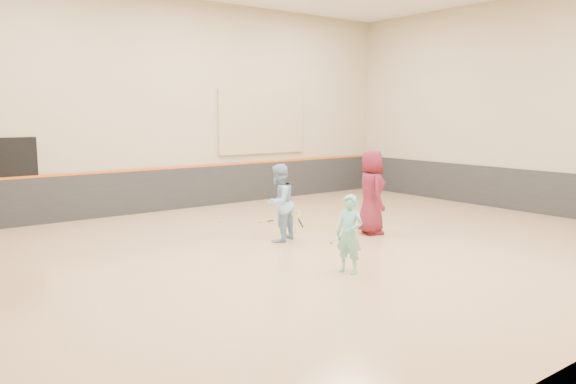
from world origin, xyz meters
TOP-DOWN VIEW (x-y plane):
  - room at (0.00, 0.00)m, footprint 15.04×12.04m
  - wainscot_back at (0.00, 5.97)m, footprint 14.90×0.04m
  - wainscot_right at (7.47, 0.00)m, footprint 0.04×11.90m
  - accent_stripe at (0.00, 5.96)m, footprint 14.90×0.03m
  - acoustic_panel at (2.80, 5.95)m, footprint 3.20×0.08m
  - doorway at (-4.50, 5.98)m, footprint 1.10×0.05m
  - girl at (-0.74, -1.84)m, footprint 0.47×0.58m
  - instructor at (-0.26, 0.89)m, footprint 1.01×0.91m
  - young_man at (1.90, 0.22)m, footprint 0.96×1.12m
  - held_racket at (0.05, 0.74)m, footprint 0.46×0.46m
  - spare_racket at (0.66, 2.85)m, footprint 0.60×0.60m
  - ball_under_racket at (0.49, 0.00)m, footprint 0.07×0.07m
  - ball_in_hand at (2.06, 0.12)m, footprint 0.07×0.07m
  - ball_beside_spare at (-0.26, 3.48)m, footprint 0.07×0.07m

SIDE VIEW (x-z plane):
  - ball_under_racket at x=0.49m, z-range 0.00..0.07m
  - ball_beside_spare at x=-0.26m, z-range 0.00..0.07m
  - spare_racket at x=0.66m, z-range 0.00..0.14m
  - wainscot_back at x=0.00m, z-range 0.00..1.20m
  - wainscot_right at x=7.47m, z-range 0.00..1.20m
  - held_racket at x=0.05m, z-range 0.37..0.92m
  - girl at x=-0.74m, z-range 0.00..1.39m
  - room at x=0.00m, z-range -2.30..3.92m
  - instructor at x=-0.26m, z-range 0.00..1.69m
  - young_man at x=1.90m, z-range 0.00..1.94m
  - doorway at x=-4.50m, z-range 0.00..2.20m
  - accent_stripe at x=0.00m, z-range 1.19..1.25m
  - ball_in_hand at x=2.06m, z-range 1.23..1.29m
  - acoustic_panel at x=2.80m, z-range 1.50..3.50m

